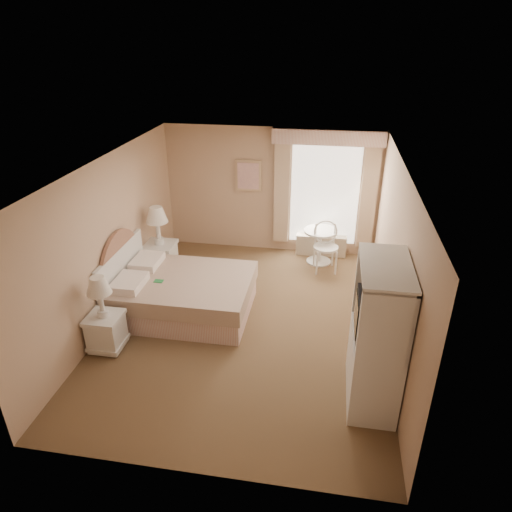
% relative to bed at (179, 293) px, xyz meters
% --- Properties ---
extents(room, '(4.21, 5.51, 2.51)m').
position_rel_bed_xyz_m(room, '(1.12, -0.15, 0.90)').
color(room, brown).
rests_on(room, ground).
extents(window, '(2.05, 0.22, 2.51)m').
position_rel_bed_xyz_m(window, '(2.17, 2.50, 1.00)').
color(window, white).
rests_on(window, room).
extents(framed_art, '(0.52, 0.04, 0.62)m').
position_rel_bed_xyz_m(framed_art, '(0.67, 2.56, 1.20)').
color(framed_art, tan).
rests_on(framed_art, room).
extents(bed, '(2.11, 1.62, 1.43)m').
position_rel_bed_xyz_m(bed, '(0.00, 0.00, 0.00)').
color(bed, tan).
rests_on(bed, room).
extents(nightstand_near, '(0.47, 0.47, 1.14)m').
position_rel_bed_xyz_m(nightstand_near, '(-0.72, -1.09, 0.09)').
color(nightstand_near, white).
rests_on(nightstand_near, room).
extents(nightstand_far, '(0.54, 0.54, 1.32)m').
position_rel_bed_xyz_m(nightstand_far, '(-0.72, 1.14, 0.15)').
color(nightstand_far, white).
rests_on(nightstand_far, room).
extents(round_table, '(0.64, 0.64, 0.68)m').
position_rel_bed_xyz_m(round_table, '(2.15, 2.13, 0.11)').
color(round_table, silver).
rests_on(round_table, room).
extents(cafe_chair, '(0.54, 0.54, 0.95)m').
position_rel_bed_xyz_m(cafe_chair, '(2.26, 1.86, 0.21)').
color(cafe_chair, silver).
rests_on(cafe_chair, room).
extents(armoire, '(0.55, 1.11, 1.84)m').
position_rel_bed_xyz_m(armoire, '(2.93, -1.45, 0.42)').
color(armoire, white).
rests_on(armoire, room).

